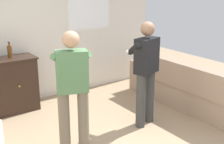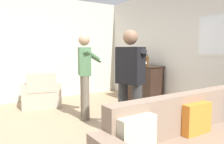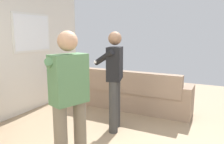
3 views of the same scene
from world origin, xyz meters
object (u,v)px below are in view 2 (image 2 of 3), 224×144
sideboard_cabinet (141,83)px  bottle_liquor_amber (139,61)px  bottle_wine_green (147,61)px  bottle_spirits_clear (138,59)px  person_standing_left (85,72)px  couch (197,140)px  person_standing_right (130,80)px  armchair (41,95)px

sideboard_cabinet → bottle_liquor_amber: bearing=-141.6°
bottle_wine_green → bottle_spirits_clear: bearing=175.5°
person_standing_left → couch: bearing=5.9°
bottle_wine_green → bottle_liquor_amber: 0.25m
person_standing_left → person_standing_right: 1.34m
bottle_wine_green → bottle_liquor_amber: (-0.24, -0.05, 0.00)m
bottle_liquor_amber → person_standing_right: (1.81, -1.71, -0.16)m
couch → bottle_spirits_clear: size_ratio=7.79×
couch → bottle_liquor_amber: bearing=151.5°
bottle_liquor_amber → bottle_spirits_clear: 0.19m
sideboard_cabinet → person_standing_right: size_ratio=0.73×
person_standing_right → bottle_spirits_clear: bearing=137.7°
bottle_liquor_amber → bottle_spirits_clear: (-0.16, 0.09, 0.02)m
bottle_liquor_amber → person_standing_left: size_ratio=0.17×
bottle_liquor_amber → bottle_wine_green: bearing=12.6°
armchair → bottle_liquor_amber: (0.89, 2.30, 0.80)m
couch → armchair: size_ratio=2.61×
sideboard_cabinet → bottle_liquor_amber: (-0.03, -0.03, 0.60)m
sideboard_cabinet → bottle_wine_green: 0.64m
sideboard_cabinet → couch: bearing=-29.2°
armchair → person_standing_right: bearing=12.5°
sideboard_cabinet → bottle_spirits_clear: bottle_spirits_clear is taller
bottle_liquor_amber → bottle_spirits_clear: bottle_spirits_clear is taller
armchair → person_standing_right: size_ratio=0.60×
bottle_spirits_clear → couch: bearing=-28.4°
bottle_spirits_clear → person_standing_left: size_ratio=0.20×
person_standing_left → armchair: bearing=-159.7°
couch → bottle_wine_green: (-2.63, 1.61, 0.75)m
couch → person_standing_left: size_ratio=1.56×
bottle_wine_green → sideboard_cabinet: bearing=-172.6°
armchair → sideboard_cabinet: 2.52m
couch → person_standing_right: (-1.06, -0.15, 0.60)m
couch → bottle_wine_green: bottle_wine_green is taller
sideboard_cabinet → bottle_spirits_clear: bearing=163.6°
bottle_wine_green → bottle_spirits_clear: (-0.41, 0.03, 0.02)m
bottle_wine_green → bottle_spirits_clear: bottle_spirits_clear is taller
bottle_liquor_amber → person_standing_right: 2.49m
couch → person_standing_left: bearing=-174.1°
couch → armchair: bearing=-168.7°
bottle_liquor_amber → person_standing_left: bearing=-75.4°
sideboard_cabinet → bottle_spirits_clear: size_ratio=3.67×
armchair → person_standing_right: person_standing_right is taller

